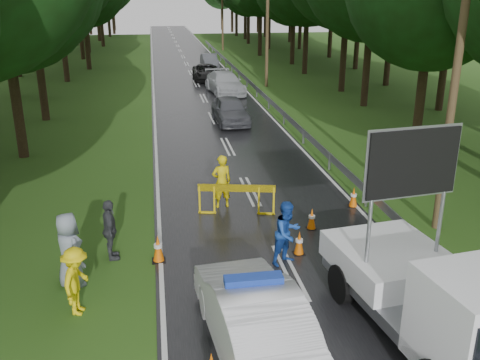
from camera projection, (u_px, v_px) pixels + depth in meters
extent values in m
plane|color=#274C15|center=(290.00, 272.00, 14.10)|extent=(160.00, 160.00, 0.00)
cube|color=black|center=(196.00, 84.00, 41.98)|extent=(7.00, 140.00, 0.02)
cylinder|color=gray|center=(422.00, 250.00, 14.53)|extent=(0.12, 0.12, 0.70)
cube|color=gray|center=(243.00, 76.00, 42.35)|extent=(0.05, 60.00, 0.30)
cylinder|color=#4B3623|center=(457.00, 66.00, 15.05)|extent=(0.24, 0.24, 10.00)
cylinder|color=#4B3623|center=(267.00, 18.00, 39.21)|extent=(0.24, 0.24, 10.00)
cylinder|color=#4B3623|center=(222.00, 7.00, 63.38)|extent=(0.24, 0.24, 10.00)
imported|color=silver|center=(253.00, 317.00, 10.82)|extent=(2.11, 4.86, 1.55)
cube|color=#1938A5|center=(254.00, 280.00, 10.53)|extent=(1.19, 0.44, 0.16)
cube|color=gray|center=(415.00, 301.00, 11.65)|extent=(2.84, 4.96, 0.28)
cube|color=white|center=(390.00, 259.00, 12.51)|extent=(2.69, 2.98, 0.62)
cube|color=black|center=(412.00, 163.00, 11.26)|extent=(2.13, 0.41, 1.46)
cylinder|color=black|center=(342.00, 284.00, 12.63)|extent=(0.43, 0.97, 0.94)
cylinder|color=black|center=(420.00, 271.00, 13.20)|extent=(0.43, 0.97, 0.94)
cube|color=gold|center=(200.00, 200.00, 17.59)|extent=(0.07, 0.07, 0.98)
cube|color=gold|center=(214.00, 200.00, 17.57)|extent=(0.07, 0.07, 0.98)
cube|color=gold|center=(259.00, 201.00, 17.50)|extent=(0.07, 0.07, 0.98)
cube|color=gold|center=(274.00, 201.00, 17.47)|extent=(0.07, 0.07, 0.98)
cube|color=#F2CC00|center=(237.00, 188.00, 17.39)|extent=(2.49, 0.58, 0.24)
imported|color=#D9C00B|center=(222.00, 182.00, 17.98)|extent=(0.74, 0.56, 1.85)
imported|color=#1944A3|center=(287.00, 233.00, 14.27)|extent=(1.09, 1.03, 1.78)
imported|color=yellow|center=(76.00, 281.00, 12.06)|extent=(0.84, 1.17, 1.64)
imported|color=#383A3F|center=(110.00, 230.00, 14.51)|extent=(0.56, 1.06, 1.73)
imported|color=gray|center=(69.00, 251.00, 13.12)|extent=(1.07, 1.14, 1.96)
imported|color=#47484F|center=(230.00, 110.00, 29.49)|extent=(1.88, 4.34, 1.46)
imported|color=#AEB1B7|center=(225.00, 83.00, 37.89)|extent=(2.66, 5.38, 1.50)
imported|color=black|center=(206.00, 72.00, 43.40)|extent=(2.24, 4.63, 1.27)
imported|color=#414348|center=(209.00, 61.00, 50.45)|extent=(1.48, 3.93, 1.28)
cube|color=black|center=(299.00, 254.00, 15.04)|extent=(0.33, 0.33, 0.03)
cone|color=#E45F07|center=(299.00, 242.00, 14.92)|extent=(0.28, 0.28, 0.69)
cube|color=black|center=(311.00, 228.00, 16.61)|extent=(0.33, 0.33, 0.03)
cone|color=#E45F07|center=(312.00, 218.00, 16.50)|extent=(0.27, 0.27, 0.67)
cube|color=black|center=(159.00, 261.00, 14.65)|extent=(0.37, 0.37, 0.03)
cone|color=#E45F07|center=(158.00, 248.00, 14.52)|extent=(0.30, 0.30, 0.76)
cube|color=black|center=(353.00, 206.00, 18.30)|extent=(0.34, 0.34, 0.03)
cone|color=#E45F07|center=(354.00, 197.00, 18.19)|extent=(0.28, 0.28, 0.70)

